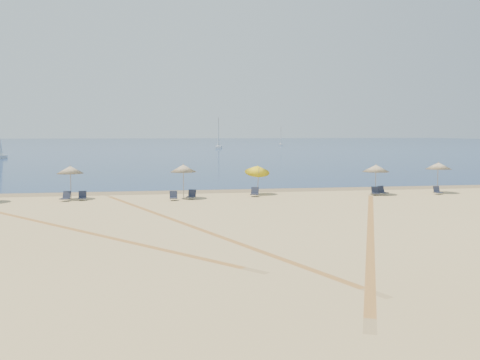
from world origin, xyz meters
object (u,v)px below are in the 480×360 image
object	(u,v)px
chair_1	(66,197)
sailboat_2	(281,139)
umbrella_1	(70,170)
umbrella_5	(438,166)
umbrella_3	(257,169)
chair_2	(82,196)
chair_7	(382,191)
chair_8	(437,191)
sailboat_1	(219,139)
chair_3	(174,196)
chair_4	(192,195)
chair_5	(255,192)
umbrella_4	(376,168)
umbrella_2	(183,168)
chair_6	(375,192)

from	to	relation	value
chair_1	sailboat_2	world-z (taller)	sailboat_2
umbrella_1	umbrella_5	bearing A→B (deg)	-1.32
umbrella_3	umbrella_5	distance (m)	14.95
chair_2	chair_7	world-z (taller)	chair_7
chair_8	sailboat_1	xyz separation A→B (m)	(-2.95, 122.63, 2.67)
chair_3	chair_8	world-z (taller)	chair_3
chair_2	chair_4	bearing A→B (deg)	-6.96
chair_5	umbrella_1	bearing A→B (deg)	-163.20
umbrella_5	chair_8	xyz separation A→B (m)	(-0.55, -0.91, -1.94)
umbrella_4	umbrella_5	size ratio (longest dim) A/B	0.95
sailboat_2	umbrella_2	bearing A→B (deg)	-90.66
umbrella_4	umbrella_5	world-z (taller)	umbrella_5
umbrella_5	chair_1	size ratio (longest dim) A/B	3.00
chair_7	sailboat_2	size ratio (longest dim) A/B	0.12
umbrella_5	chair_7	size ratio (longest dim) A/B	2.98
sailboat_2	umbrella_5	bearing A→B (deg)	-83.43
chair_7	chair_8	world-z (taller)	chair_7
umbrella_1	umbrella_3	size ratio (longest dim) A/B	0.97
chair_3	umbrella_4	bearing A→B (deg)	2.95
chair_6	sailboat_2	size ratio (longest dim) A/B	0.10
chair_3	umbrella_2	bearing A→B (deg)	45.56
chair_8	umbrella_3	bearing A→B (deg)	165.80
umbrella_2	sailboat_2	xyz separation A→B (m)	(46.37, 156.39, -0.03)
umbrella_2	sailboat_2	world-z (taller)	sailboat_2
umbrella_3	chair_1	xyz separation A→B (m)	(-14.46, -1.48, -1.74)
chair_1	sailboat_1	xyz separation A→B (m)	(25.86, 121.93, 2.64)
umbrella_2	chair_8	distance (m)	20.40
umbrella_5	chair_5	world-z (taller)	umbrella_5
chair_2	sailboat_2	distance (m)	165.12
umbrella_2	chair_5	distance (m)	5.89
umbrella_3	chair_8	bearing A→B (deg)	-8.65
umbrella_2	umbrella_1	bearing A→B (deg)	173.64
umbrella_2	chair_8	bearing A→B (deg)	-1.86
chair_8	sailboat_2	xyz separation A→B (m)	(26.07, 157.05, 1.96)
umbrella_3	chair_2	bearing A→B (deg)	-174.64
umbrella_2	chair_1	world-z (taller)	umbrella_2
chair_2	chair_8	bearing A→B (deg)	-4.84
umbrella_2	umbrella_5	distance (m)	20.85
chair_6	chair_8	size ratio (longest dim) A/B	1.09
umbrella_5	chair_2	bearing A→B (deg)	179.96
umbrella_1	umbrella_3	bearing A→B (deg)	2.41
umbrella_5	chair_6	xyz separation A→B (m)	(-5.75, -0.69, -1.93)
chair_6	umbrella_4	bearing A→B (deg)	76.52
chair_2	chair_8	size ratio (longest dim) A/B	1.00
sailboat_1	umbrella_3	bearing A→B (deg)	-85.18
chair_3	sailboat_1	distance (m)	124.12
chair_1	chair_2	size ratio (longest dim) A/B	1.24
chair_4	chair_5	size ratio (longest dim) A/B	0.99
chair_3	chair_5	size ratio (longest dim) A/B	0.80
chair_5	chair_8	bearing A→B (deg)	14.52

